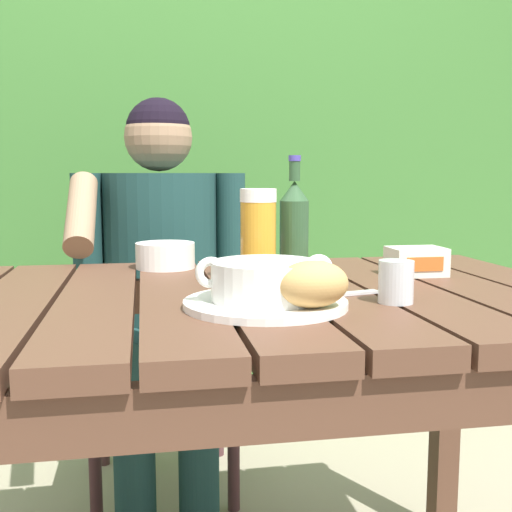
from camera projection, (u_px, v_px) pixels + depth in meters
dining_table at (253, 346)px, 1.16m from camera, size 1.25×0.82×0.77m
hedge_backdrop at (194, 115)px, 2.77m from camera, size 2.98×0.94×2.75m
chair_near_diner at (161, 340)px, 1.98m from camera, size 0.43×0.40×0.93m
person_eating at (160, 274)px, 1.76m from camera, size 0.48×0.47×1.19m
serving_plate at (265, 303)px, 1.00m from camera, size 0.26×0.26×0.01m
soup_bowl at (265, 280)px, 1.00m from camera, size 0.23×0.18×0.07m
bread_roll at (312, 284)px, 0.94m from camera, size 0.13×0.11×0.07m
beer_glass at (258, 235)px, 1.24m from camera, size 0.07×0.07×0.18m
beer_bottle at (294, 226)px, 1.31m from camera, size 0.06×0.06×0.25m
water_glass_small at (396, 282)px, 1.03m from camera, size 0.06×0.06×0.07m
butter_tub at (416, 261)px, 1.32m from camera, size 0.11×0.09×0.06m
table_knife at (331, 295)px, 1.09m from camera, size 0.16×0.06×0.01m
diner_bowl at (165, 255)px, 1.42m from camera, size 0.13×0.13×0.06m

